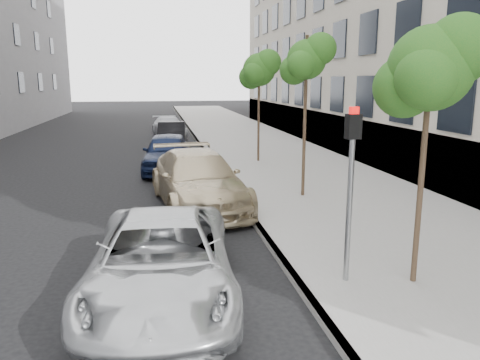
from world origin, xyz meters
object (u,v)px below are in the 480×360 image
object	(u,v)px
signal_pole	(351,175)
sedan_blue	(167,152)
tree_near	(432,68)
sedan_rear	(169,127)
sedan_black	(172,135)
tree_mid	(307,60)
suv	(198,180)
tree_far	(260,70)
minivan	(162,261)

from	to	relation	value
signal_pole	sedan_blue	world-z (taller)	signal_pole
tree_near	sedan_rear	size ratio (longest dim) A/B	1.01
sedan_black	sedan_rear	size ratio (longest dim) A/B	0.94
tree_mid	tree_near	bearing A→B (deg)	-90.00
suv	sedan_blue	size ratio (longest dim) A/B	1.21
tree_far	sedan_rear	bearing A→B (deg)	108.83
tree_far	sedan_blue	distance (m)	5.36
minivan	suv	bearing A→B (deg)	83.07
tree_far	sedan_blue	bearing A→B (deg)	-165.15
sedan_rear	tree_near	bearing A→B (deg)	-87.89
sedan_black	sedan_blue	bearing A→B (deg)	-89.96
tree_near	suv	world-z (taller)	tree_near
tree_mid	minivan	distance (m)	8.42
suv	sedan_rear	size ratio (longest dim) A/B	1.23
minivan	tree_far	bearing A→B (deg)	74.60
sedan_blue	sedan_rear	world-z (taller)	sedan_blue
tree_near	sedan_blue	size ratio (longest dim) A/B	1.00
minivan	sedan_rear	world-z (taller)	minivan
tree_far	signal_pole	world-z (taller)	tree_far
tree_near	sedan_black	size ratio (longest dim) A/B	1.07
suv	signal_pole	bearing A→B (deg)	-77.45
sedan_blue	tree_mid	bearing A→B (deg)	-48.35
sedan_rear	tree_mid	bearing A→B (deg)	-84.67
tree_near	sedan_black	distance (m)	19.34
sedan_black	tree_mid	bearing A→B (deg)	-69.79
tree_near	suv	bearing A→B (deg)	118.03
tree_far	minivan	distance (m)	13.88
tree_far	signal_pole	xyz separation A→B (m)	(-1.21, -12.75, -2.03)
suv	sedan_blue	distance (m)	5.72
tree_near	suv	size ratio (longest dim) A/B	0.82
sedan_blue	tree_far	bearing A→B (deg)	19.61
tree_far	minivan	bearing A→B (deg)	-109.43
tree_near	sedan_rear	distance (m)	24.21
suv	sedan_rear	distance (m)	17.47
minivan	sedan_rear	xyz separation A→B (m)	(0.82, 23.41, -0.05)
tree_far	suv	bearing A→B (deg)	-116.24
tree_near	signal_pole	world-z (taller)	tree_near
tree_far	sedan_black	xyz separation A→B (m)	(-3.65, 5.72, -3.40)
signal_pole	suv	distance (m)	6.49
sedan_black	tree_far	bearing A→B (deg)	-53.90
tree_far	signal_pole	size ratio (longest dim) A/B	1.56
suv	sedan_blue	world-z (taller)	suv
tree_near	tree_far	size ratio (longest dim) A/B	0.95
suv	sedan_black	xyz separation A→B (m)	(-0.32, 12.47, -0.10)
signal_pole	suv	size ratio (longest dim) A/B	0.56
sedan_rear	sedan_blue	bearing A→B (deg)	-98.66
tree_near	signal_pole	distance (m)	2.17
tree_mid	sedan_black	xyz separation A→B (m)	(-3.65, 12.22, -3.55)
minivan	sedan_rear	distance (m)	23.42
tree_far	minivan	world-z (taller)	tree_far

